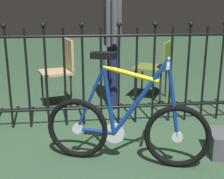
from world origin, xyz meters
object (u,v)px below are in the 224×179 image
at_px(chair_olive, 157,64).
at_px(person_visitor, 112,33).
at_px(bicycle, 126,126).
at_px(chair_tan, 61,67).

bearing_deg(chair_olive, person_visitor, -160.76).
bearing_deg(bicycle, chair_olive, 67.24).
bearing_deg(person_visitor, bicycle, -92.45).
relative_size(bicycle, chair_olive, 1.63).
bearing_deg(bicycle, chair_tan, 110.97).
distance_m(chair_tan, chair_olive, 1.29).
height_order(bicycle, chair_tan, bicycle).
relative_size(chair_olive, person_visitor, 0.51).
height_order(chair_tan, chair_olive, chair_tan).
relative_size(bicycle, person_visitor, 0.83).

